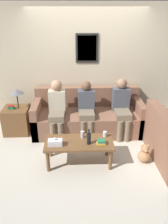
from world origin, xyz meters
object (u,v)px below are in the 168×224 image
at_px(wine_bottle, 89,138).
at_px(person_left, 57,107).
at_px(couch_main, 88,117).
at_px(drinking_glass, 105,134).
at_px(coffee_table, 79,145).
at_px(person_middle, 86,107).
at_px(person_right, 122,105).
at_px(teddy_bear, 144,154).

relative_size(wine_bottle, person_left, 0.23).
relative_size(couch_main, drinking_glass, 24.14).
relative_size(drinking_glass, person_left, 0.08).
relative_size(wine_bottle, drinking_glass, 2.84).
bearing_deg(wine_bottle, couch_main, 87.63).
relative_size(coffee_table, person_middle, 1.00).
xyz_separation_m(person_right, teddy_bear, (0.23, -1.02, -0.50)).
bearing_deg(person_right, coffee_table, -132.04).
bearing_deg(teddy_bear, drinking_glass, 165.95).
height_order(drinking_glass, person_right, person_right).
xyz_separation_m(person_middle, person_right, (0.73, 0.01, 0.02)).
bearing_deg(coffee_table, person_left, 113.89).
bearing_deg(couch_main, person_left, -160.78).
bearing_deg(couch_main, person_middle, -101.52).
bearing_deg(wine_bottle, person_right, 55.30).
distance_m(couch_main, person_middle, 0.38).
bearing_deg(person_middle, teddy_bear, -46.38).
distance_m(coffee_table, drinking_glass, 0.49).
height_order(couch_main, wine_bottle, couch_main).
bearing_deg(person_middle, person_left, -178.15).
relative_size(drinking_glass, person_right, 0.08).
distance_m(person_left, person_right, 1.33).
height_order(person_left, teddy_bear, person_left).
distance_m(person_middle, person_right, 0.73).
bearing_deg(coffee_table, teddy_bear, -1.14).
xyz_separation_m(coffee_table, teddy_bear, (1.13, -0.02, -0.21)).
height_order(coffee_table, wine_bottle, wine_bottle).
distance_m(couch_main, wine_bottle, 1.28).
relative_size(couch_main, teddy_bear, 6.67).
xyz_separation_m(wine_bottle, person_right, (0.74, 1.07, 0.12)).
bearing_deg(person_left, wine_bottle, -60.53).
height_order(person_left, person_right, person_right).
height_order(drinking_glass, teddy_bear, drinking_glass).
xyz_separation_m(coffee_table, person_middle, (0.17, 0.98, 0.26)).
bearing_deg(coffee_table, drinking_glass, 18.07).
xyz_separation_m(person_left, person_right, (1.33, 0.03, -0.00)).
distance_m(drinking_glass, person_middle, 0.90).
relative_size(wine_bottle, teddy_bear, 0.79).
relative_size(coffee_table, teddy_bear, 3.31).
bearing_deg(person_right, drinking_glass, -117.83).
height_order(couch_main, person_left, person_left).
height_order(wine_bottle, person_right, person_right).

